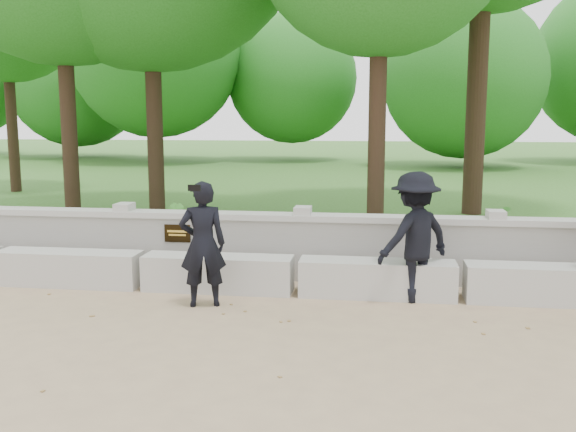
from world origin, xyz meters
The scene contains 8 objects.
ground centered at (0.00, 0.00, 0.00)m, with size 80.00×80.00×0.00m, color #9C8460.
lawn centered at (0.00, 14.00, 0.12)m, with size 40.00×22.00×0.25m, color #32581A.
concrete_bench centered at (0.00, 1.90, 0.22)m, with size 11.90×0.45×0.45m.
parapet_wall centered at (0.00, 2.60, 0.46)m, with size 12.50×0.35×0.90m.
man_main centered at (0.99, 1.24, 0.74)m, with size 0.61×0.57×1.47m.
visitor_mid centered at (3.43, 1.80, 0.78)m, with size 1.15×1.07×1.55m.
shrub_b centered at (-0.06, 3.49, 0.57)m, with size 0.35×0.28×0.63m, color #3B7F2B.
shrub_c centered at (4.93, 3.35, 0.59)m, with size 0.61×0.52×0.67m, color #3B7F2B.
Camera 1 is at (2.97, -5.82, 2.20)m, focal length 40.00 mm.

